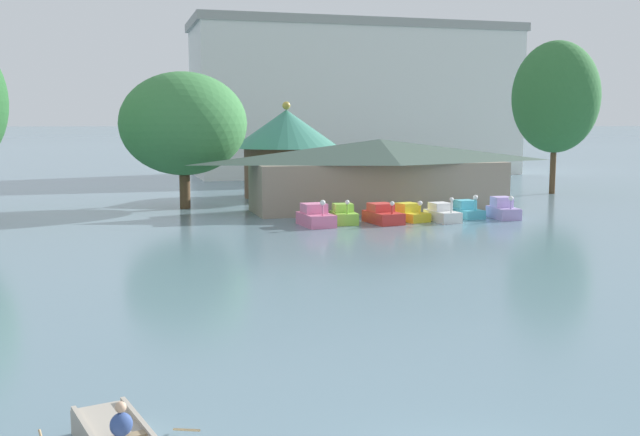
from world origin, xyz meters
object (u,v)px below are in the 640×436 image
(pedal_boat_cyan, at_px, (467,211))
(boathouse, at_px, (379,173))
(pedal_boat_pink, at_px, (316,217))
(pedal_boat_lavender, at_px, (503,210))
(shoreline_tree_mid, at_px, (183,124))
(shoreline_tree_right, at_px, (556,97))
(pedal_boat_lime, at_px, (344,215))
(pedal_boat_white, at_px, (442,214))
(green_roof_pavilion, at_px, (287,148))
(background_building_block, at_px, (355,100))
(pedal_boat_red, at_px, (383,215))
(pedal_boat_yellow, at_px, (409,214))

(pedal_boat_cyan, bearing_deg, boathouse, -148.23)
(pedal_boat_pink, bearing_deg, pedal_boat_lavender, 85.09)
(shoreline_tree_mid, bearing_deg, shoreline_tree_right, 4.69)
(pedal_boat_lime, bearing_deg, boathouse, 147.55)
(shoreline_tree_mid, distance_m, shoreline_tree_right, 33.55)
(pedal_boat_white, distance_m, green_roof_pavilion, 19.60)
(shoreline_tree_mid, relative_size, background_building_block, 0.26)
(green_roof_pavilion, relative_size, shoreline_tree_right, 0.68)
(pedal_boat_red, xyz_separation_m, background_building_block, (12.39, 43.34, 8.70))
(pedal_boat_lavender, xyz_separation_m, shoreline_tree_mid, (-20.29, 11.64, 5.79))
(pedal_boat_red, relative_size, pedal_boat_white, 1.09)
(pedal_boat_red, bearing_deg, pedal_boat_cyan, 91.19)
(boathouse, bearing_deg, pedal_boat_white, -74.60)
(pedal_boat_white, relative_size, pedal_boat_lavender, 1.05)
(pedal_boat_white, relative_size, shoreline_tree_mid, 0.28)
(pedal_boat_pink, bearing_deg, pedal_boat_lime, 100.16)
(pedal_boat_white, relative_size, boathouse, 0.14)
(pedal_boat_red, height_order, pedal_boat_yellow, pedal_boat_red)
(boathouse, relative_size, green_roof_pavilion, 2.15)
(shoreline_tree_right, xyz_separation_m, background_building_block, (-9.38, 28.97, 0.50))
(pedal_boat_white, distance_m, shoreline_tree_right, 24.38)
(pedal_boat_lime, height_order, pedal_boat_cyan, pedal_boat_cyan)
(pedal_boat_lavender, xyz_separation_m, green_roof_pavilion, (-10.94, 17.92, 3.65))
(pedal_boat_yellow, relative_size, boathouse, 0.14)
(pedal_boat_pink, relative_size, pedal_boat_lime, 1.20)
(pedal_boat_white, bearing_deg, background_building_block, 165.01)
(boathouse, bearing_deg, green_roof_pavilion, 111.39)
(pedal_boat_lime, distance_m, shoreline_tree_right, 29.12)
(pedal_boat_yellow, bearing_deg, boathouse, 163.37)
(pedal_boat_cyan, height_order, green_roof_pavilion, green_roof_pavilion)
(pedal_boat_white, bearing_deg, pedal_boat_yellow, -116.84)
(pedal_boat_white, distance_m, background_building_block, 45.22)
(boathouse, height_order, shoreline_tree_right, shoreline_tree_right)
(pedal_boat_red, distance_m, pedal_boat_yellow, 2.18)
(pedal_boat_white, height_order, shoreline_tree_mid, shoreline_tree_mid)
(pedal_boat_yellow, relative_size, shoreline_tree_right, 0.21)
(green_roof_pavilion, bearing_deg, pedal_boat_cyan, -62.84)
(pedal_boat_cyan, xyz_separation_m, green_roof_pavilion, (-8.70, 16.97, 3.75))
(green_roof_pavilion, bearing_deg, pedal_boat_white, -70.82)
(pedal_boat_lavender, bearing_deg, shoreline_tree_mid, -115.63)
(pedal_boat_yellow, xyz_separation_m, shoreline_tree_right, (19.67, 13.80, 8.24))
(pedal_boat_yellow, xyz_separation_m, pedal_boat_lavender, (6.60, -0.57, 0.11))
(pedal_boat_red, bearing_deg, pedal_boat_pink, -96.89)
(pedal_boat_red, height_order, green_roof_pavilion, green_roof_pavilion)
(pedal_boat_pink, distance_m, pedal_boat_lavender, 13.23)
(pedal_boat_yellow, xyz_separation_m, pedal_boat_cyan, (4.36, 0.38, 0.02))
(green_roof_pavilion, bearing_deg, shoreline_tree_mid, -146.10)
(pedal_boat_yellow, relative_size, background_building_block, 0.07)
(shoreline_tree_right, bearing_deg, pedal_boat_yellow, -144.94)
(green_roof_pavilion, bearing_deg, pedal_boat_red, -82.88)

